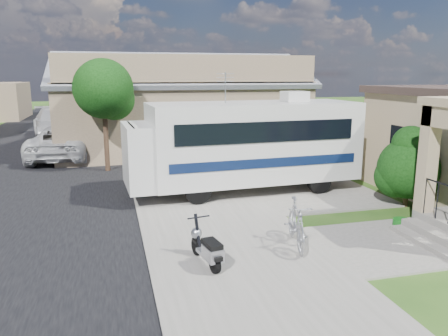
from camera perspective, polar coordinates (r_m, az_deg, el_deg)
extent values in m
plane|color=#1E4312|center=(10.80, 6.02, -9.35)|extent=(120.00, 120.00, 0.00)
cube|color=black|center=(20.15, -25.48, -0.30)|extent=(9.00, 80.00, 0.02)
cube|color=slate|center=(19.94, -6.86, 0.75)|extent=(4.00, 80.00, 0.06)
cube|color=slate|center=(15.30, 5.36, -2.74)|extent=(7.00, 6.00, 0.05)
cube|color=slate|center=(11.37, 22.36, -8.97)|extent=(4.00, 3.00, 0.05)
cube|color=black|center=(15.28, 22.07, 2.82)|extent=(0.04, 1.10, 1.20)
cube|color=slate|center=(11.54, 26.12, -8.30)|extent=(0.40, 2.16, 0.32)
cube|color=slate|center=(11.34, 24.72, -8.94)|extent=(0.35, 2.16, 0.16)
cube|color=#8A7757|center=(12.10, 25.09, 1.02)|extent=(0.35, 0.35, 2.70)
cube|color=#77614A|center=(23.75, -5.91, 6.92)|extent=(12.00, 8.00, 3.60)
cube|color=#595C65|center=(21.68, -5.21, 12.66)|extent=(12.50, 4.40, 1.78)
cube|color=#595C65|center=(25.64, -6.74, 12.54)|extent=(12.50, 4.40, 1.78)
cube|color=#595C65|center=(23.67, -6.08, 14.29)|extent=(12.50, 0.50, 0.22)
cube|color=#77614A|center=(19.81, -4.28, 12.72)|extent=(11.76, 0.20, 1.30)
cylinder|color=black|center=(18.53, -15.18, 4.39)|extent=(0.20, 0.20, 3.15)
sphere|color=black|center=(18.39, -15.49, 9.95)|extent=(2.40, 2.40, 2.40)
sphere|color=black|center=(18.61, -14.17, 8.66)|extent=(1.68, 1.68, 1.68)
cylinder|color=black|center=(28.47, -15.12, 7.12)|extent=(0.20, 0.20, 3.29)
sphere|color=black|center=(28.38, -15.33, 10.90)|extent=(2.40, 2.40, 2.40)
sphere|color=black|center=(28.59, -14.47, 10.01)|extent=(1.68, 1.68, 1.68)
cylinder|color=black|center=(37.46, -15.08, 8.02)|extent=(0.20, 0.20, 3.01)
sphere|color=black|center=(37.39, -15.23, 10.65)|extent=(2.40, 2.40, 2.40)
sphere|color=black|center=(37.60, -14.57, 10.03)|extent=(1.68, 1.68, 1.68)
cube|color=beige|center=(14.78, 3.85, 3.54)|extent=(7.07, 2.84, 2.58)
cube|color=beige|center=(13.91, -11.19, 1.54)|extent=(0.91, 2.39, 1.98)
cube|color=black|center=(13.80, -12.02, 3.72)|extent=(0.17, 2.11, 0.89)
cube|color=black|center=(13.57, 5.82, 4.71)|extent=(5.90, 0.33, 0.65)
cube|color=black|center=(15.89, 2.21, 5.85)|extent=(5.90, 0.33, 0.65)
cube|color=#0A1736|center=(13.73, 5.72, 0.65)|extent=(6.24, 0.34, 0.30)
cube|color=#0A1736|center=(16.02, 2.19, 2.36)|extent=(6.24, 0.34, 0.30)
cube|color=beige|center=(15.24, 9.21, 9.22)|extent=(0.83, 0.73, 0.35)
cylinder|color=#98999F|center=(14.29, 0.18, 10.46)|extent=(0.04, 0.04, 0.99)
cylinder|color=black|center=(13.36, -3.43, -3.05)|extent=(0.81, 0.32, 0.79)
cylinder|color=black|center=(15.42, -5.43, -1.01)|extent=(0.81, 0.32, 0.79)
cylinder|color=black|center=(14.90, 12.31, -1.71)|extent=(0.81, 0.32, 0.79)
cylinder|color=black|center=(16.77, 8.62, -0.02)|extent=(0.81, 0.32, 0.79)
cylinder|color=black|center=(14.34, 22.68, -3.26)|extent=(0.15, 0.15, 0.73)
sphere|color=black|center=(14.16, 22.95, -0.04)|extent=(1.83, 1.83, 1.83)
sphere|color=black|center=(14.53, 23.56, 1.67)|extent=(1.46, 1.46, 1.46)
sphere|color=black|center=(14.20, 21.53, -1.03)|extent=(1.28, 1.28, 1.28)
sphere|color=black|center=(14.14, 24.09, -1.68)|extent=(1.10, 1.10, 1.10)
sphere|color=black|center=(14.04, 23.19, 2.88)|extent=(1.10, 1.10, 1.10)
cylinder|color=black|center=(8.89, -1.21, -12.34)|extent=(0.18, 0.41, 0.40)
cylinder|color=black|center=(9.74, -3.59, -10.12)|extent=(0.18, 0.41, 0.40)
cube|color=#98999F|center=(9.25, -2.35, -10.98)|extent=(0.35, 0.54, 0.07)
cube|color=#98999F|center=(8.90, -1.45, -11.07)|extent=(0.39, 0.54, 0.27)
cube|color=black|center=(8.87, -1.58, -9.89)|extent=(0.36, 0.58, 0.11)
cube|color=black|center=(8.72, -0.85, -11.71)|extent=(0.19, 0.21, 0.09)
cylinder|color=black|center=(9.55, -3.48, -8.25)|extent=(0.12, 0.31, 0.75)
sphere|color=#98999F|center=(9.63, -3.61, -8.49)|extent=(0.25, 0.25, 0.25)
sphere|color=black|center=(9.69, -3.77, -8.35)|extent=(0.11, 0.11, 0.11)
cylinder|color=black|center=(9.37, -3.34, -6.43)|extent=(0.49, 0.12, 0.03)
cube|color=black|center=(9.70, -3.60, -9.53)|extent=(0.17, 0.27, 0.05)
imported|color=#98999F|center=(10.21, 9.41, -7.47)|extent=(0.91, 1.88, 1.09)
imported|color=silver|center=(22.17, -20.04, 3.26)|extent=(3.22, 5.98, 1.60)
imported|color=silver|center=(29.11, -20.88, 5.47)|extent=(3.88, 6.94, 1.90)
cylinder|color=#146518|center=(12.48, 22.12, -6.75)|extent=(0.43, 0.43, 0.19)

